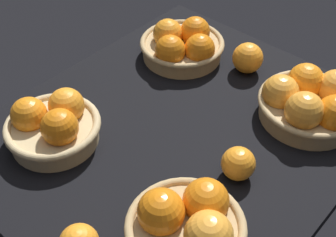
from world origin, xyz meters
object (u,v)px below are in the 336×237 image
object	(u,v)px
basket_near_right	(53,125)
loose_orange_back_gap	(248,58)
basket_far_left	(310,102)
loose_orange_front_gap	(238,164)
basket_near_left	(183,45)
basket_far_right	(188,226)

from	to	relation	value
basket_near_right	loose_orange_back_gap	xyz separation A→B (cm)	(-48.19, 16.66, -0.39)
basket_far_left	loose_orange_back_gap	xyz separation A→B (cm)	(-5.44, -20.53, -0.57)
basket_far_left	loose_orange_front_gap	xyz separation A→B (cm)	(24.86, -1.84, -1.02)
basket_near_left	basket_near_right	distance (cm)	41.57
loose_orange_front_gap	basket_near_left	bearing A→B (deg)	-124.35
basket_near_left	basket_near_right	size ratio (longest dim) A/B	1.08
basket_near_right	loose_orange_back_gap	size ratio (longest dim) A/B	2.64
basket_far_right	basket_near_right	size ratio (longest dim) A/B	1.02
basket_far_left	loose_orange_back_gap	distance (cm)	21.25
basket_near_left	loose_orange_front_gap	world-z (taller)	basket_near_left
basket_far_right	loose_orange_front_gap	size ratio (longest dim) A/B	3.03
basket_far_right	basket_near_right	distance (cm)	37.76
basket_near_left	basket_far_right	bearing A→B (deg)	41.36
basket_far_left	loose_orange_front_gap	bearing A→B (deg)	-4.24
basket_near_left	loose_orange_back_gap	xyz separation A→B (cm)	(-6.63, 15.94, -0.16)
loose_orange_front_gap	loose_orange_back_gap	xyz separation A→B (cm)	(-30.30, -18.69, 0.44)
basket_far_left	loose_orange_back_gap	size ratio (longest dim) A/B	2.99
loose_orange_back_gap	basket_far_left	bearing A→B (deg)	75.17
basket_far_right	basket_near_right	xyz separation A→B (cm)	(-0.52, -37.75, -0.46)
basket_near_left	basket_near_right	world-z (taller)	basket_near_right
basket_far_left	loose_orange_front_gap	distance (cm)	24.95
basket_far_right	basket_near_left	bearing A→B (deg)	-138.64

